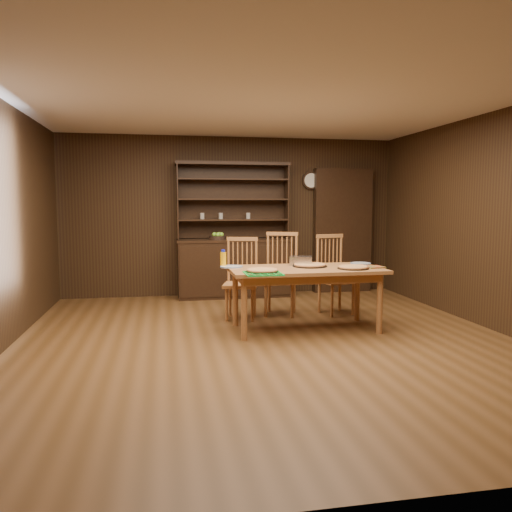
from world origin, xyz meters
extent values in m
plane|color=brown|center=(0.00, 0.00, 0.00)|extent=(6.00, 6.00, 0.00)
plane|color=silver|center=(0.00, 0.00, 2.60)|extent=(6.00, 6.00, 0.00)
plane|color=#31210F|center=(0.00, 3.00, 1.30)|extent=(5.50, 0.00, 5.50)
plane|color=#31210F|center=(0.00, -3.00, 1.30)|extent=(5.50, 0.00, 5.50)
plane|color=#31210F|center=(2.75, 0.00, 1.30)|extent=(0.00, 6.00, 6.00)
cube|color=black|center=(0.00, 2.74, 0.45)|extent=(1.80, 0.50, 0.90)
cube|color=black|center=(0.00, 2.74, 0.92)|extent=(1.84, 0.52, 0.04)
cube|color=black|center=(0.00, 2.97, 1.55)|extent=(1.80, 0.02, 1.20)
cube|color=black|center=(-0.89, 2.82, 1.55)|extent=(0.02, 0.32, 1.20)
cube|color=black|center=(0.89, 2.82, 1.55)|extent=(0.02, 0.32, 1.20)
cube|color=black|center=(0.00, 2.82, 2.15)|extent=(1.84, 0.34, 0.05)
cylinder|color=#A09687|center=(-0.50, 2.82, 1.31)|extent=(0.07, 0.07, 0.10)
cylinder|color=#A09687|center=(-0.20, 2.82, 1.31)|extent=(0.07, 0.07, 0.10)
cube|color=black|center=(1.90, 2.90, 1.05)|extent=(1.00, 0.18, 2.10)
cylinder|color=black|center=(1.35, 2.96, 1.90)|extent=(0.30, 0.04, 0.30)
cylinder|color=white|center=(1.35, 2.94, 1.90)|extent=(0.24, 0.01, 0.24)
cube|color=#A46539|center=(0.54, 0.45, 0.73)|extent=(1.81, 0.90, 0.04)
cylinder|color=#A46539|center=(-0.26, 0.10, 0.35)|extent=(0.07, 0.07, 0.71)
cylinder|color=#A46539|center=(-0.26, 0.79, 0.35)|extent=(0.07, 0.07, 0.71)
cylinder|color=#A46539|center=(1.34, 0.10, 0.35)|extent=(0.07, 0.07, 0.71)
cylinder|color=#A46539|center=(1.34, 0.79, 0.35)|extent=(0.07, 0.07, 0.71)
cube|color=#AF6C3C|center=(-0.13, 1.15, 0.45)|extent=(0.53, 0.52, 0.04)
cylinder|color=#AF6C3C|center=(-0.33, 1.05, 0.21)|extent=(0.04, 0.04, 0.43)
cylinder|color=#AF6C3C|center=(-0.25, 1.35, 0.21)|extent=(0.04, 0.04, 0.43)
cylinder|color=#AF6C3C|center=(-0.01, 0.96, 0.21)|extent=(0.04, 0.04, 0.43)
cylinder|color=#AF6C3C|center=(0.07, 1.26, 0.21)|extent=(0.04, 0.04, 0.43)
cube|color=#AF6C3C|center=(-0.08, 1.32, 1.04)|extent=(0.41, 0.15, 0.05)
cube|color=#AF6C3C|center=(0.43, 1.28, 0.47)|extent=(0.58, 0.57, 0.04)
cylinder|color=#AF6C3C|center=(0.21, 1.18, 0.23)|extent=(0.04, 0.04, 0.45)
cylinder|color=#AF6C3C|center=(0.32, 1.49, 0.23)|extent=(0.04, 0.04, 0.45)
cylinder|color=#AF6C3C|center=(0.54, 1.06, 0.23)|extent=(0.04, 0.04, 0.45)
cylinder|color=#AF6C3C|center=(0.65, 1.37, 0.23)|extent=(0.04, 0.04, 0.45)
cube|color=#AF6C3C|center=(0.49, 1.45, 1.10)|extent=(0.42, 0.18, 0.05)
cube|color=#AF6C3C|center=(1.20, 1.20, 0.46)|extent=(0.54, 0.52, 0.04)
cylinder|color=#AF6C3C|center=(1.07, 1.01, 0.22)|extent=(0.04, 0.04, 0.44)
cylinder|color=#AF6C3C|center=(0.99, 1.32, 0.22)|extent=(0.04, 0.04, 0.44)
cylinder|color=#AF6C3C|center=(1.40, 1.09, 0.22)|extent=(0.04, 0.04, 0.44)
cylinder|color=#AF6C3C|center=(1.32, 1.40, 0.22)|extent=(0.04, 0.04, 0.44)
cube|color=#AF6C3C|center=(1.15, 1.38, 1.06)|extent=(0.42, 0.14, 0.05)
cylinder|color=black|center=(-0.04, 0.19, 0.76)|extent=(0.37, 0.37, 0.01)
cylinder|color=tan|center=(-0.04, 0.19, 0.77)|extent=(0.34, 0.34, 0.02)
torus|color=#D6864D|center=(-0.04, 0.19, 0.77)|extent=(0.35, 0.35, 0.03)
cylinder|color=black|center=(1.06, 0.26, 0.76)|extent=(0.37, 0.37, 0.01)
cylinder|color=tan|center=(1.06, 0.26, 0.77)|extent=(0.34, 0.34, 0.02)
torus|color=#D6864D|center=(1.06, 0.26, 0.77)|extent=(0.35, 0.35, 0.03)
cylinder|color=black|center=(0.63, 0.56, 0.76)|extent=(0.42, 0.42, 0.01)
cylinder|color=tan|center=(0.63, 0.56, 0.77)|extent=(0.38, 0.38, 0.02)
torus|color=#D6864D|center=(0.63, 0.56, 0.77)|extent=(0.39, 0.39, 0.03)
cylinder|color=beige|center=(-0.32, 0.66, 0.76)|extent=(0.27, 0.27, 0.01)
torus|color=#2D4C88|center=(-0.32, 0.66, 0.76)|extent=(0.27, 0.27, 0.01)
cylinder|color=beige|center=(1.33, 0.69, 0.76)|extent=(0.26, 0.26, 0.01)
torus|color=#2D4C88|center=(1.33, 0.69, 0.76)|extent=(0.26, 0.26, 0.01)
cube|color=silver|center=(0.56, 0.73, 0.80)|extent=(0.32, 0.27, 0.11)
cylinder|color=#FFAC0D|center=(-0.41, 0.74, 0.84)|extent=(0.07, 0.07, 0.18)
cylinder|color=#161EB9|center=(-0.41, 0.74, 0.94)|extent=(0.04, 0.04, 0.03)
cube|color=red|center=(1.35, 0.32, 0.76)|extent=(0.24, 0.24, 0.02)
cube|color=red|center=(1.21, 0.47, 0.76)|extent=(0.20, 0.20, 0.01)
cylinder|color=black|center=(-0.27, 2.69, 0.97)|extent=(0.27, 0.27, 0.06)
sphere|color=#83B730|center=(-0.32, 2.69, 1.02)|extent=(0.08, 0.08, 0.08)
sphere|color=#83B730|center=(-0.24, 2.72, 1.02)|extent=(0.08, 0.08, 0.08)
sphere|color=#83B730|center=(-0.27, 2.64, 1.02)|extent=(0.08, 0.08, 0.08)
sphere|color=#83B730|center=(-0.21, 2.67, 1.02)|extent=(0.08, 0.08, 0.08)
camera|label=1|loc=(-1.11, -5.23, 1.51)|focal=35.00mm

